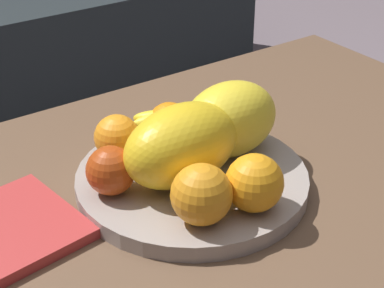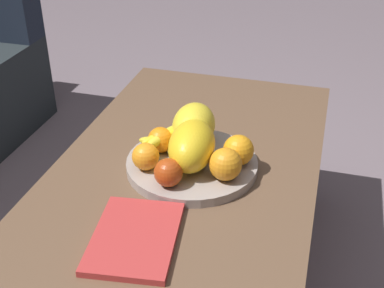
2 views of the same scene
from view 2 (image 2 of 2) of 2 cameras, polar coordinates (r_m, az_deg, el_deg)
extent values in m
plane|color=slate|center=(1.66, -0.58, -15.37)|extent=(8.00, 8.00, 0.00)
cube|color=brown|center=(1.38, -0.67, -3.14)|extent=(1.21, 0.69, 0.04)
cylinder|color=brown|center=(1.94, 12.83, -0.85)|extent=(0.05, 0.05, 0.41)
cylinder|color=brown|center=(2.04, -4.41, 1.60)|extent=(0.05, 0.05, 0.41)
cylinder|color=#A1958D|center=(1.36, 0.00, -2.26)|extent=(0.35, 0.35, 0.03)
ellipsoid|color=yellow|center=(1.39, 0.37, 2.05)|extent=(0.17, 0.13, 0.11)
ellipsoid|color=yellow|center=(1.30, -0.02, -0.19)|extent=(0.20, 0.13, 0.12)
sphere|color=orange|center=(1.26, 3.73, -2.25)|extent=(0.08, 0.08, 0.08)
sphere|color=orange|center=(1.32, 5.17, -0.68)|extent=(0.08, 0.08, 0.08)
sphere|color=orange|center=(1.31, -5.16, -1.39)|extent=(0.07, 0.07, 0.07)
sphere|color=orange|center=(1.37, -3.51, 0.46)|extent=(0.07, 0.07, 0.07)
sphere|color=#AE3F13|center=(1.24, -2.64, -3.18)|extent=(0.07, 0.07, 0.07)
ellipsoid|color=yellow|center=(1.39, -3.00, 0.03)|extent=(0.03, 0.15, 0.03)
ellipsoid|color=yellow|center=(1.37, -2.12, -0.43)|extent=(0.15, 0.10, 0.03)
ellipsoid|color=yellow|center=(1.37, -2.81, 0.95)|extent=(0.14, 0.12, 0.03)
ellipsoid|color=yellow|center=(1.37, -2.86, 0.96)|extent=(0.15, 0.09, 0.03)
cube|color=#BD3534|center=(1.14, -6.34, -10.23)|extent=(0.27, 0.21, 0.02)
camera|label=1|loc=(0.76, 41.78, 5.93)|focal=59.41mm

